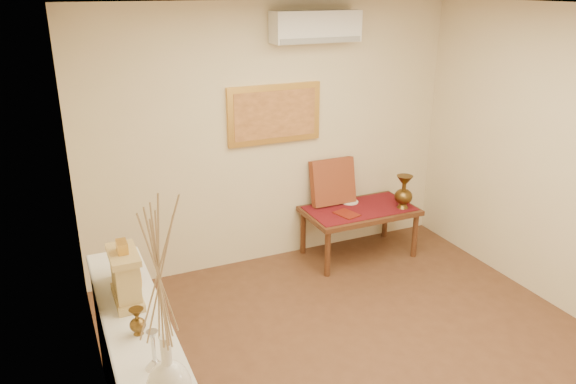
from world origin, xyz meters
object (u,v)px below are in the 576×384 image
mantel_clock (126,276)px  wooden_chest (124,264)px  white_vase (163,315)px  brass_urn_tall (404,188)px  low_table (359,214)px

mantel_clock → wooden_chest: mantel_clock is taller
white_vase → brass_urn_tall: 4.09m
white_vase → low_table: white_vase is taller
mantel_clock → low_table: (2.68, 1.63, -0.67)m
brass_urn_tall → mantel_clock: bearing=-154.9°
wooden_chest → brass_urn_tall: bearing=21.0°
mantel_clock → wooden_chest: (0.02, 0.27, -0.05)m
wooden_chest → low_table: 3.04m
brass_urn_tall → white_vase: bearing=-140.3°
brass_urn_tall → mantel_clock: 3.45m
mantel_clock → brass_urn_tall: bearing=25.1°
brass_urn_tall → low_table: 0.55m
wooden_chest → low_table: size_ratio=0.20×
wooden_chest → white_vase: bearing=-90.3°
white_vase → wooden_chest: bearing=89.7°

